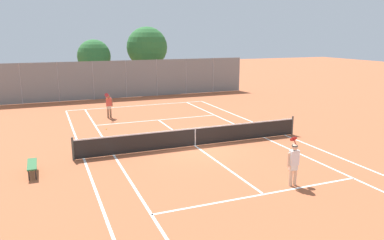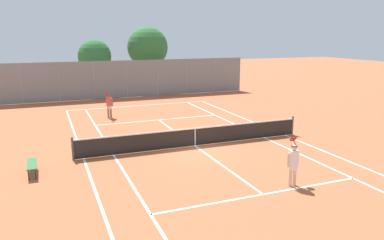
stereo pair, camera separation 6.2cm
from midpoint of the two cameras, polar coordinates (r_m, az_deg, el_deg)
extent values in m
plane|color=#B25B38|center=(19.12, 0.55, -3.96)|extent=(120.00, 120.00, 0.00)
cube|color=white|center=(30.17, -8.06, 2.18)|extent=(11.00, 0.10, 0.01)
cube|color=white|center=(17.87, -16.07, -5.70)|extent=(0.10, 23.80, 0.01)
cube|color=white|center=(21.73, 14.11, -2.28)|extent=(0.10, 23.80, 0.01)
cube|color=white|center=(18.03, -11.73, -5.28)|extent=(0.10, 23.80, 0.01)
cube|color=white|center=(20.98, 11.06, -2.67)|extent=(0.10, 23.80, 0.01)
cube|color=white|center=(13.78, 10.90, -11.06)|extent=(8.26, 0.10, 0.01)
cube|color=white|center=(24.96, -5.03, 0.02)|extent=(8.26, 0.10, 0.01)
cube|color=white|center=(19.12, 0.55, -3.95)|extent=(0.10, 12.80, 0.01)
cylinder|color=#474C47|center=(17.68, -17.63, -4.19)|extent=(0.10, 0.10, 1.07)
cylinder|color=#474C47|center=(21.87, 15.14, -0.81)|extent=(0.10, 0.10, 1.07)
cube|color=black|center=(18.99, 0.56, -2.62)|extent=(11.90, 0.02, 0.89)
cube|color=white|center=(18.88, 0.56, -1.29)|extent=(11.90, 0.03, 0.06)
cube|color=white|center=(19.00, 0.56, -2.68)|extent=(0.05, 0.03, 0.89)
cylinder|color=beige|center=(14.58, 14.88, -8.18)|extent=(0.13, 0.13, 0.82)
cylinder|color=beige|center=(14.67, 15.48, -8.08)|extent=(0.13, 0.13, 0.82)
cube|color=white|center=(14.51, 15.26, -6.91)|extent=(0.29, 0.20, 0.24)
cube|color=white|center=(14.40, 15.34, -5.56)|extent=(0.36, 0.23, 0.56)
sphere|color=beige|center=(14.28, 15.44, -4.08)|extent=(0.22, 0.22, 0.22)
cylinder|color=black|center=(14.26, 15.45, -3.82)|extent=(0.23, 0.23, 0.02)
cylinder|color=beige|center=(14.31, 14.58, -5.89)|extent=(0.08, 0.08, 0.52)
cylinder|color=beige|center=(14.49, 15.56, -4.25)|extent=(0.12, 0.46, 0.35)
cylinder|color=maroon|center=(14.72, 15.49, -3.33)|extent=(0.05, 0.25, 0.22)
cylinder|color=maroon|center=(14.79, 15.27, -2.80)|extent=(0.30, 0.22, 0.23)
cylinder|color=#936B4C|center=(26.07, -12.20, 1.24)|extent=(0.13, 0.13, 0.82)
cylinder|color=#936B4C|center=(26.03, -12.58, 1.20)|extent=(0.13, 0.13, 0.82)
cube|color=beige|center=(25.99, -12.42, 1.93)|extent=(0.30, 0.21, 0.24)
cube|color=#D84C3F|center=(25.92, -12.46, 2.72)|extent=(0.36, 0.24, 0.56)
sphere|color=#936B4C|center=(25.86, -12.50, 3.57)|extent=(0.22, 0.22, 0.22)
cylinder|color=black|center=(25.85, -12.51, 3.71)|extent=(0.23, 0.23, 0.02)
cylinder|color=#936B4C|center=(25.99, -11.99, 2.63)|extent=(0.08, 0.08, 0.52)
cylinder|color=#936B4C|center=(25.71, -12.68, 3.28)|extent=(0.13, 0.46, 0.35)
cylinder|color=maroon|center=(25.40, -12.83, 3.52)|extent=(0.06, 0.25, 0.22)
cylinder|color=maroon|center=(25.27, -12.76, 3.73)|extent=(0.30, 0.23, 0.23)
sphere|color=#D1DB33|center=(18.65, -8.09, -4.43)|extent=(0.07, 0.07, 0.07)
sphere|color=#D1DB33|center=(18.94, -3.77, -4.05)|extent=(0.07, 0.07, 0.07)
sphere|color=#D1DB33|center=(22.97, -12.85, -1.32)|extent=(0.07, 0.07, 0.07)
cube|color=#2D6638|center=(16.52, -23.13, -6.18)|extent=(0.36, 1.50, 0.05)
cylinder|color=#262626|center=(17.20, -22.61, -6.22)|extent=(0.05, 0.05, 0.41)
cylinder|color=#262626|center=(15.99, -22.64, -7.64)|extent=(0.05, 0.05, 0.41)
cylinder|color=#262626|center=(17.21, -23.45, -6.28)|extent=(0.05, 0.05, 0.41)
cylinder|color=#262626|center=(16.00, -23.55, -7.71)|extent=(0.05, 0.05, 0.41)
cylinder|color=gray|center=(33.39, -24.51, 5.07)|extent=(0.08, 0.08, 3.34)
cylinder|color=gray|center=(33.37, -19.59, 5.48)|extent=(0.08, 0.08, 3.34)
cylinder|color=gray|center=(33.60, -14.70, 5.85)|extent=(0.08, 0.08, 3.34)
cylinder|color=gray|center=(34.07, -9.90, 6.17)|extent=(0.08, 0.08, 3.34)
cylinder|color=gray|center=(34.77, -5.25, 6.44)|extent=(0.08, 0.08, 3.34)
cylinder|color=gray|center=(35.68, -0.81, 6.66)|extent=(0.08, 0.08, 3.34)
cylinder|color=gray|center=(36.80, 3.38, 6.83)|extent=(0.08, 0.08, 3.34)
cylinder|color=gray|center=(38.09, 7.32, 6.95)|extent=(0.08, 0.08, 3.34)
cube|color=slate|center=(34.07, -9.90, 6.17)|extent=(22.91, 0.02, 3.30)
cylinder|color=brown|center=(36.93, -14.37, 5.81)|extent=(0.21, 0.21, 2.50)
sphere|color=#2D6B33|center=(36.73, -14.57, 9.41)|extent=(3.09, 3.09, 3.09)
sphere|color=#2D6B33|center=(36.88, -14.22, 8.84)|extent=(1.84, 1.84, 1.84)
cylinder|color=brown|center=(38.08, -6.62, 6.65)|extent=(0.21, 0.21, 2.93)
sphere|color=#2D6B33|center=(37.88, -6.73, 10.96)|extent=(3.99, 3.99, 3.99)
sphere|color=#2D6B33|center=(38.25, -6.80, 10.23)|extent=(2.37, 2.37, 2.37)
camera|label=1|loc=(0.03, -89.91, 0.02)|focal=35.00mm
camera|label=2|loc=(0.03, 90.09, -0.02)|focal=35.00mm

